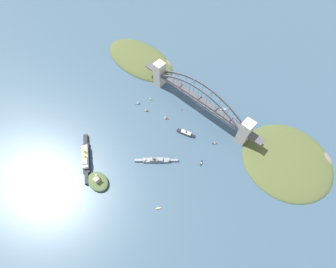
% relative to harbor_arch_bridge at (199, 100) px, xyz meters
% --- Properties ---
extents(ground_plane, '(1400.00, 1400.00, 0.00)m').
position_rel_harbor_arch_bridge_xyz_m(ground_plane, '(0.00, -0.00, -26.94)').
color(ground_plane, '#385166').
extents(harbor_arch_bridge, '(256.03, 18.75, 61.88)m').
position_rel_harbor_arch_bridge_xyz_m(harbor_arch_bridge, '(0.00, 0.00, 0.00)').
color(harbor_arch_bridge, beige).
rests_on(harbor_arch_bridge, ground).
extents(headland_west_shore, '(144.73, 139.32, 16.55)m').
position_rel_harbor_arch_bridge_xyz_m(headland_west_shore, '(-174.30, -19.27, -26.94)').
color(headland_west_shore, '#4C562D').
rests_on(headland_west_shore, ground).
extents(headland_east_shore, '(167.12, 91.00, 21.00)m').
position_rel_harbor_arch_bridge_xyz_m(headland_east_shore, '(170.90, -20.92, -26.94)').
color(headland_east_shore, '#4C562D').
rests_on(headland_east_shore, ground).
extents(ocean_liner, '(75.99, 57.15, 18.00)m').
position_rel_harbor_arch_bridge_xyz_m(ocean_liner, '(67.95, 201.07, -21.46)').
color(ocean_liner, black).
rests_on(ocean_liner, ground).
extents(naval_cruiser, '(54.11, 50.69, 16.97)m').
position_rel_harbor_arch_bridge_xyz_m(naval_cruiser, '(-17.20, 126.73, -23.97)').
color(naval_cruiser, gray).
rests_on(naval_cruiser, ground).
extents(harbor_ferry_steamer, '(32.70, 14.85, 7.95)m').
position_rel_harbor_arch_bridge_xyz_m(harbor_ferry_steamer, '(-18.88, 54.88, -24.51)').
color(harbor_ferry_steamer, black).
rests_on(harbor_ferry_steamer, ground).
extents(fort_island_mid_harbor, '(36.99, 27.19, 16.55)m').
position_rel_harbor_arch_bridge_xyz_m(fort_island_mid_harbor, '(22.60, 213.41, -22.58)').
color(fort_island_mid_harbor, '#4C6038').
rests_on(fort_island_mid_harbor, ground).
extents(seaplane_taxiing_near_bridge, '(8.70, 9.07, 4.94)m').
position_rel_harbor_arch_bridge_xyz_m(seaplane_taxiing_near_bridge, '(-35.12, -29.97, -24.89)').
color(seaplane_taxiing_near_bridge, '#B7B7B2').
rests_on(seaplane_taxiing_near_bridge, ground).
extents(small_boat_0, '(5.94, 7.91, 2.25)m').
position_rel_harbor_arch_bridge_xyz_m(small_boat_0, '(-72.94, 179.03, -26.11)').
color(small_boat_0, gold).
rests_on(small_boat_0, ground).
extents(small_boat_1, '(9.36, 6.21, 10.51)m').
position_rel_harbor_arch_bridge_xyz_m(small_boat_1, '(28.99, 54.52, -22.08)').
color(small_boat_1, '#B2231E').
rests_on(small_boat_1, ground).
extents(small_boat_2, '(7.72, 6.13, 9.73)m').
position_rel_harbor_arch_bridge_xyz_m(small_boat_2, '(66.89, 66.90, -22.41)').
color(small_boat_2, brown).
rests_on(small_boat_2, ground).
extents(small_boat_3, '(6.61, 9.07, 8.71)m').
position_rel_harbor_arch_bridge_xyz_m(small_boat_3, '(89.67, 64.92, -22.92)').
color(small_boat_3, '#234C8C').
rests_on(small_boat_3, ground).
extents(small_boat_4, '(7.82, 2.23, 2.47)m').
position_rel_harbor_arch_bridge_xyz_m(small_boat_4, '(79.89, 42.87, -26.04)').
color(small_boat_4, '#2D6B3D').
rests_on(small_boat_4, ground).
extents(small_boat_5, '(5.91, 6.13, 2.04)m').
position_rel_harbor_arch_bridge_xyz_m(small_boat_5, '(-67.35, 37.02, -26.20)').
color(small_boat_5, black).
rests_on(small_boat_5, ground).
extents(small_boat_6, '(5.69, 9.52, 2.30)m').
position_rel_harbor_arch_bridge_xyz_m(small_boat_6, '(-73.51, 80.23, -26.11)').
color(small_boat_6, black).
rests_on(small_boat_6, ground).
extents(channel_marker_buoy, '(2.20, 2.20, 2.75)m').
position_rel_harbor_arch_bridge_xyz_m(channel_marker_buoy, '(19.65, 21.61, -25.82)').
color(channel_marker_buoy, red).
rests_on(channel_marker_buoy, ground).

